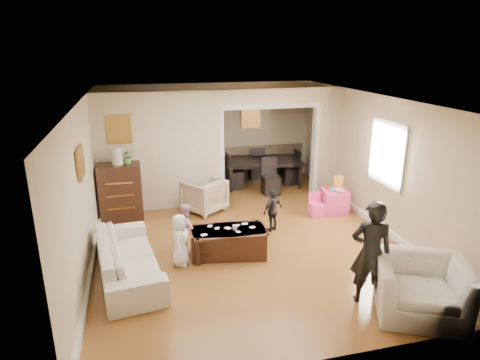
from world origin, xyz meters
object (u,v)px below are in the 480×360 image
object	(u,v)px
child_kneel_b	(186,228)
child_kneel_a	(180,240)
adult_person	(371,253)
coffee_table	(229,242)
sofa	(128,258)
coffee_cup	(235,228)
armchair_back	(204,195)
dresser	(121,192)
dining_table	(263,173)
child_toddler	(273,210)
cyan_cup	(332,190)
table_lamp	(117,156)
play_table	(334,201)
armchair_front	(421,288)

from	to	relation	value
child_kneel_b	child_kneel_a	bearing A→B (deg)	151.75
adult_person	child_kneel_b	size ratio (longest dim) A/B	1.71
coffee_table	child_kneel_a	distance (m)	0.89
sofa	child_kneel_b	size ratio (longest dim) A/B	2.45
coffee_cup	armchair_back	bearing A→B (deg)	94.94
sofa	dresser	size ratio (longest dim) A/B	1.84
coffee_table	sofa	bearing A→B (deg)	-169.38
coffee_table	coffee_cup	xyz separation A→B (m)	(0.10, -0.05, 0.28)
armchair_back	dining_table	distance (m)	2.22
coffee_cup	child_toddler	distance (m)	1.24
cyan_cup	coffee_cup	bearing A→B (deg)	-151.41
coffee_table	child_kneel_b	distance (m)	0.79
dresser	table_lamp	xyz separation A→B (m)	(0.00, 0.00, 0.78)
armchair_back	coffee_cup	distance (m)	2.17
play_table	child_kneel_a	size ratio (longest dim) A/B	0.59
coffee_cup	play_table	size ratio (longest dim) A/B	0.17
play_table	adult_person	distance (m)	3.39
armchair_back	cyan_cup	size ratio (longest dim) A/B	9.97
dresser	armchair_back	bearing A→B (deg)	0.20
sofa	child_kneel_a	size ratio (longest dim) A/B	2.46
armchair_back	adult_person	world-z (taller)	adult_person
table_lamp	coffee_table	xyz separation A→B (m)	(1.83, -2.10, -1.13)
adult_person	child_kneel_b	xyz separation A→B (m)	(-2.31, 2.14, -0.32)
child_kneel_a	adult_person	bearing A→B (deg)	-104.34
child_kneel_b	sofa	bearing A→B (deg)	112.09
play_table	child_toddler	xyz separation A→B (m)	(-1.61, -0.59, 0.18)
armchair_back	play_table	xyz separation A→B (m)	(2.74, -0.77, -0.11)
table_lamp	child_kneel_b	xyz separation A→B (m)	(1.13, -1.80, -0.92)
sofa	dresser	xyz separation A→B (m)	(-0.14, 2.42, 0.27)
child_kneel_a	child_kneel_b	bearing A→B (deg)	1.75
armchair_back	dresser	world-z (taller)	dresser
armchair_front	child_kneel_a	xyz separation A→B (m)	(-3.00, 2.11, 0.06)
table_lamp	coffee_table	bearing A→B (deg)	-48.89
play_table	child_kneel_b	size ratio (longest dim) A/B	0.59
coffee_table	play_table	xyz separation A→B (m)	(2.66, 1.34, 0.02)
armchair_front	child_kneel_b	bearing A→B (deg)	163.68
coffee_cup	child_kneel_b	bearing A→B (deg)	156.37
sofa	cyan_cup	distance (m)	4.55
armchair_back	dining_table	bearing A→B (deg)	-178.45
dresser	play_table	xyz separation A→B (m)	(4.49, -0.76, -0.34)
table_lamp	adult_person	distance (m)	5.27
armchair_front	cyan_cup	bearing A→B (deg)	109.11
dresser	child_toddler	xyz separation A→B (m)	(2.88, -1.35, -0.16)
cyan_cup	child_toddler	bearing A→B (deg)	-160.31
child_kneel_b	child_toddler	world-z (taller)	child_kneel_b
dining_table	armchair_back	bearing A→B (deg)	-136.05
play_table	cyan_cup	world-z (taller)	cyan_cup
sofa	child_kneel_b	bearing A→B (deg)	-65.74
cyan_cup	child_toddler	distance (m)	1.61
dining_table	child_kneel_a	bearing A→B (deg)	-118.42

